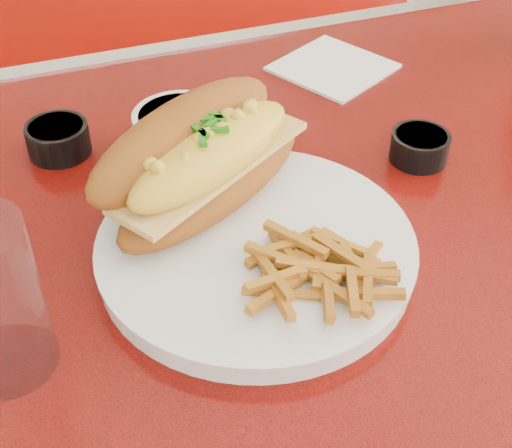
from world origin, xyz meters
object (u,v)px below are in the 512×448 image
object	(u,v)px
booth_bench_far	(189,161)
gravy_ramekin	(181,135)
sauce_cup_right	(420,146)
diner_table	(376,320)
fork	(306,208)
dinner_plate	(256,249)
sauce_cup_left	(58,138)
mac_hoagie	(202,158)

from	to	relation	value
booth_bench_far	gravy_ramekin	xyz separation A→B (m)	(-0.17, -0.66, 0.51)
gravy_ramekin	sauce_cup_right	size ratio (longest dim) A/B	1.55
diner_table	gravy_ramekin	world-z (taller)	gravy_ramekin
gravy_ramekin	diner_table	bearing A→B (deg)	-41.97
sauce_cup_right	fork	bearing A→B (deg)	-159.67
booth_bench_far	gravy_ramekin	world-z (taller)	booth_bench_far
diner_table	booth_bench_far	size ratio (longest dim) A/B	1.03
diner_table	dinner_plate	bearing A→B (deg)	-172.21
diner_table	sauce_cup_right	bearing A→B (deg)	45.60
dinner_plate	sauce_cup_right	distance (m)	0.23
diner_table	gravy_ramekin	size ratio (longest dim) A/B	9.90
booth_bench_far	dinner_plate	xyz separation A→B (m)	(-0.15, -0.83, 0.49)
booth_bench_far	sauce_cup_left	bearing A→B (deg)	-115.40
diner_table	gravy_ramekin	bearing A→B (deg)	138.03
booth_bench_far	sauce_cup_left	size ratio (longest dim) A/B	18.11
dinner_plate	sauce_cup_right	xyz separation A→B (m)	(0.21, 0.08, 0.01)
sauce_cup_left	sauce_cup_right	bearing A→B (deg)	-22.29
dinner_plate	booth_bench_far	bearing A→B (deg)	79.77
booth_bench_far	sauce_cup_right	bearing A→B (deg)	-85.24
mac_hoagie	gravy_ramekin	world-z (taller)	mac_hoagie
gravy_ramekin	sauce_cup_left	distance (m)	0.13
booth_bench_far	mac_hoagie	size ratio (longest dim) A/B	4.69
mac_hoagie	fork	world-z (taller)	mac_hoagie
gravy_ramekin	dinner_plate	bearing A→B (deg)	-83.95
sauce_cup_left	diner_table	bearing A→B (deg)	-35.77
diner_table	mac_hoagie	size ratio (longest dim) A/B	4.80
sauce_cup_right	sauce_cup_left	bearing A→B (deg)	157.71
fork	sauce_cup_right	size ratio (longest dim) A/B	1.75
gravy_ramekin	sauce_cup_right	distance (m)	0.25
diner_table	dinner_plate	distance (m)	0.23
gravy_ramekin	sauce_cup_right	xyz separation A→B (m)	(0.23, -0.09, -0.01)
fork	sauce_cup_left	world-z (taller)	sauce_cup_left
dinner_plate	sauce_cup_right	bearing A→B (deg)	21.61
fork	gravy_ramekin	size ratio (longest dim) A/B	1.13
dinner_plate	fork	bearing A→B (deg)	24.82
mac_hoagie	sauce_cup_right	distance (m)	0.24
mac_hoagie	fork	size ratio (longest dim) A/B	1.83
diner_table	sauce_cup_right	size ratio (longest dim) A/B	15.31
booth_bench_far	fork	size ratio (longest dim) A/B	8.55
dinner_plate	fork	world-z (taller)	same
booth_bench_far	mac_hoagie	xyz separation A→B (m)	(-0.17, -0.75, 0.55)
booth_bench_far	mac_hoagie	world-z (taller)	booth_bench_far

